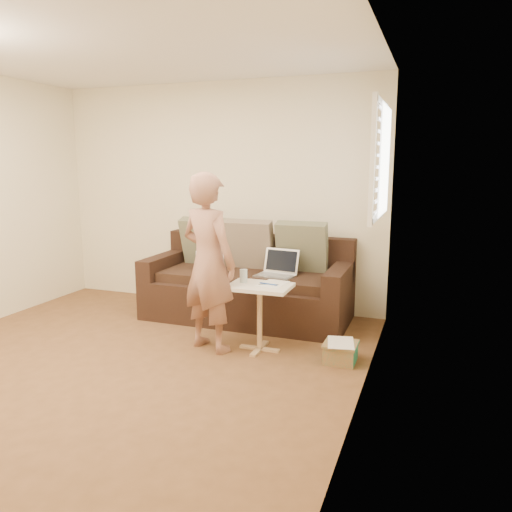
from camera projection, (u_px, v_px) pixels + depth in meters
name	position (u px, v px, depth m)	size (l,w,h in m)	color
floor	(104.00, 374.00, 4.00)	(4.50, 4.50, 0.00)	brown
ceiling	(83.00, 32.00, 3.52)	(4.50, 4.50, 0.00)	white
wall_back	(217.00, 196.00, 5.84)	(4.00, 4.00, 0.00)	beige
wall_right	(360.00, 226.00, 3.09)	(4.50, 4.50, 0.00)	beige
window_blinds	(381.00, 161.00, 4.42)	(0.12, 0.88, 1.08)	white
sofa	(247.00, 281.00, 5.37)	(2.20, 0.95, 0.85)	black
pillow_left	(205.00, 242.00, 5.71)	(0.55, 0.14, 0.55)	#5A6047
pillow_mid	(249.00, 245.00, 5.50)	(0.55, 0.14, 0.55)	#736352
pillow_right	(302.00, 247.00, 5.33)	(0.55, 0.14, 0.55)	#5A6047
laptop_silver	(275.00, 277.00, 5.15)	(0.39, 0.28, 0.26)	#B7BABC
laptop_white	(209.00, 272.00, 5.35)	(0.31, 0.22, 0.22)	white
person	(209.00, 263.00, 4.42)	(0.59, 0.40, 1.62)	#995D53
side_table	(260.00, 318.00, 4.47)	(0.56, 0.39, 0.61)	silver
drinking_glass	(244.00, 276.00, 4.50)	(0.07, 0.07, 0.12)	silver
scissors	(269.00, 284.00, 4.41)	(0.18, 0.10, 0.02)	silver
paper_on_table	(273.00, 284.00, 4.45)	(0.21, 0.30, 0.00)	white
striped_box	(340.00, 352.00, 4.24)	(0.28, 0.28, 0.18)	#D65320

